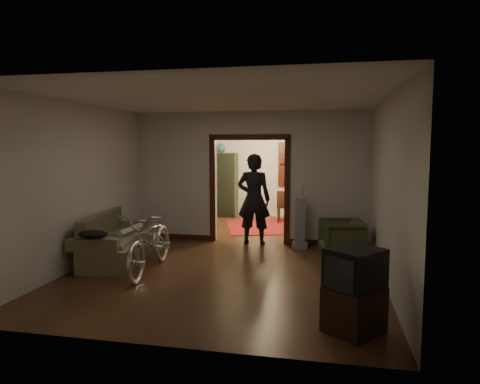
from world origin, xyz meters
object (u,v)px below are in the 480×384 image
(bicycle, at_px, (151,241))
(armchair, at_px, (342,238))
(desk, at_px, (313,206))
(sofa, at_px, (118,238))
(locker, at_px, (221,185))
(person, at_px, (254,199))

(bicycle, bearing_deg, armchair, 22.53)
(desk, bearing_deg, bicycle, -106.26)
(sofa, height_order, bicycle, bicycle)
(locker, xyz_separation_m, desk, (2.72, -0.19, -0.55))
(bicycle, bearing_deg, locker, 88.20)
(bicycle, height_order, armchair, bicycle)
(desk, bearing_deg, sofa, -115.34)
(armchair, relative_size, desk, 0.75)
(sofa, relative_size, armchair, 2.37)
(bicycle, bearing_deg, desk, 61.93)
(bicycle, distance_m, armchair, 3.49)
(bicycle, distance_m, person, 2.72)
(sofa, bearing_deg, locker, 74.40)
(desk, bearing_deg, person, -101.83)
(locker, bearing_deg, sofa, -96.55)
(armchair, height_order, locker, locker)
(locker, distance_m, desk, 2.78)
(bicycle, relative_size, armchair, 2.46)
(locker, bearing_deg, armchair, -51.67)
(sofa, distance_m, armchair, 4.10)
(sofa, xyz_separation_m, desk, (3.30, 5.12, -0.04))
(sofa, distance_m, person, 2.89)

